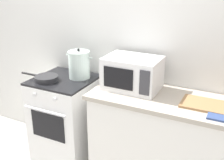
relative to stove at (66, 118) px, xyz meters
The scene contains 9 objects.
back_wall 1.09m from the stove, 29.72° to the left, with size 4.40×0.10×2.50m, color silver.
lower_cabinet_right 1.25m from the stove, ahead, with size 1.64×0.56×0.88m, color white.
countertop_right 1.33m from the stove, ahead, with size 1.70×0.60×0.04m, color #ADA393.
stove is the anchor object (origin of this frame).
stock_pot 0.62m from the stove, 38.98° to the left, with size 0.31×0.22×0.31m.
frying_pan 0.52m from the stove, 135.90° to the right, with size 0.44×0.24×0.05m.
microwave 0.95m from the stove, ahead, with size 0.50×0.37×0.30m.
cutting_board 1.47m from the stove, ahead, with size 0.36×0.26×0.02m, color #997047.
oven_mitt 1.61m from the stove, ahead, with size 0.18×0.14×0.02m, color #33477A.
Camera 1 is at (1.29, -1.58, 1.93)m, focal length 44.92 mm.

